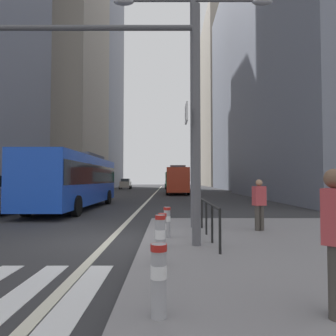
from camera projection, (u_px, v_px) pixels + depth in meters
name	position (u px, v px, depth m)	size (l,w,h in m)	color
ground_plane	(151.00, 198.00, 28.47)	(160.00, 160.00, 0.00)	#303033
median_island	(323.00, 247.00, 7.47)	(9.00, 10.00, 0.15)	gray
lane_centre_line	(156.00, 193.00, 38.46)	(0.20, 80.00, 0.01)	beige
office_tower_left_mid	(55.00, 21.00, 46.68)	(13.91, 16.59, 52.94)	gray
office_tower_left_far	(92.00, 79.00, 68.89)	(12.20, 19.50, 49.86)	slate
office_tower_right_mid	(253.00, 91.00, 55.01)	(10.84, 23.39, 35.98)	slate
office_tower_right_far	(223.00, 102.00, 84.68)	(10.06, 24.47, 47.23)	gray
city_bus_blue_oncoming	(77.00, 178.00, 18.00)	(2.77, 11.34, 3.40)	blue
city_bus_red_receding	(178.00, 179.00, 37.66)	(2.78, 11.18, 3.40)	red
city_bus_red_distant	(173.00, 179.00, 58.44)	(2.84, 11.02, 3.40)	#198456
car_oncoming_mid	(127.00, 184.00, 56.12)	(2.15, 4.32, 1.94)	#B2A899
car_receding_near	(182.00, 184.00, 47.97)	(2.06, 4.41, 1.94)	black
car_receding_far	(179.00, 185.00, 46.64)	(2.18, 4.65, 1.94)	#232838
traffic_signal_gantry	(99.00, 82.00, 7.46)	(7.18, 0.65, 6.00)	#515156
street_lamp_post	(194.00, 77.00, 10.29)	(5.50, 0.32, 8.00)	#56565B
bollard_front	(160.00, 276.00, 3.50)	(0.20, 0.20, 0.85)	#99999E
bollard_left	(161.00, 238.00, 5.59)	(0.20, 0.20, 0.94)	#99999E
bollard_right	(163.00, 228.00, 7.07)	(0.20, 0.20, 0.81)	#99999E
bollard_back	(168.00, 221.00, 8.31)	(0.20, 0.20, 0.84)	#99999E
pedestrian_railing	(210.00, 213.00, 8.20)	(0.06, 3.52, 0.98)	black
pedestrian_walking	(260.00, 202.00, 9.47)	(0.43, 0.34, 1.61)	#423D38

